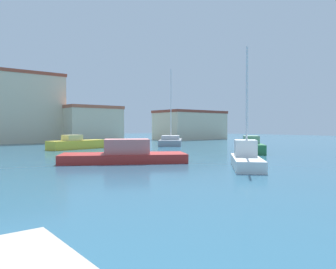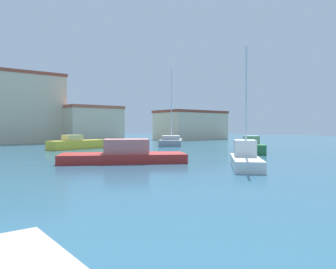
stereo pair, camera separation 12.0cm
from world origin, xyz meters
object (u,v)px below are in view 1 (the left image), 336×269
at_px(sailboat_grey_far_left, 171,141).
at_px(motorboat_yellow_far_right, 77,144).
at_px(motorboat_green_mid_harbor, 251,146).
at_px(sailboat_white_distant_east, 246,158).
at_px(motorboat_red_behind_lamppost, 125,154).

distance_m(sailboat_grey_far_left, motorboat_yellow_far_right, 13.58).
xyz_separation_m(motorboat_green_mid_harbor, sailboat_grey_far_left, (2.14, 15.15, -0.05)).
bearing_deg(motorboat_yellow_far_right, sailboat_white_distant_east, -86.29).
bearing_deg(sailboat_white_distant_east, motorboat_green_mid_harbor, 35.90).
relative_size(sailboat_white_distant_east, motorboat_red_behind_lamppost, 0.82).
bearing_deg(motorboat_red_behind_lamppost, motorboat_green_mid_harbor, 0.09).
height_order(sailboat_white_distant_east, sailboat_grey_far_left, sailboat_grey_far_left).
xyz_separation_m(motorboat_yellow_far_right, motorboat_red_behind_lamppost, (-2.93, -15.30, -0.03)).
height_order(sailboat_white_distant_east, motorboat_green_mid_harbor, sailboat_white_distant_east).
relative_size(sailboat_grey_far_left, motorboat_red_behind_lamppost, 1.16).
relative_size(sailboat_white_distant_east, sailboat_grey_far_left, 0.71).
height_order(motorboat_yellow_far_right, motorboat_red_behind_lamppost, motorboat_red_behind_lamppost).
xyz_separation_m(motorboat_green_mid_harbor, motorboat_red_behind_lamppost, (-14.37, -0.02, -0.02)).
distance_m(motorboat_yellow_far_right, motorboat_red_behind_lamppost, 15.58).
bearing_deg(sailboat_white_distant_east, sailboat_grey_far_left, 61.56).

